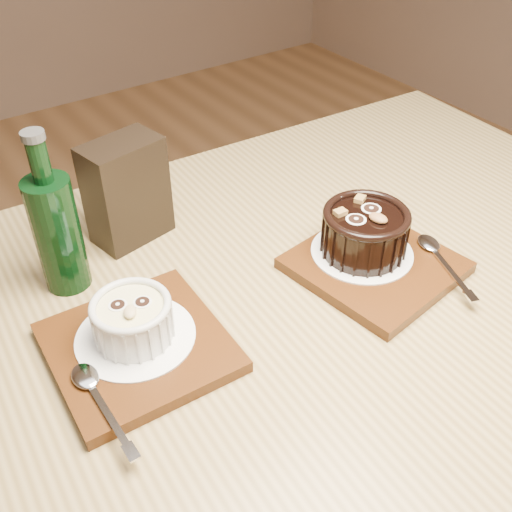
{
  "coord_description": "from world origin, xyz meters",
  "views": [
    {
      "loc": [
        -0.38,
        -0.31,
        1.24
      ],
      "look_at": [
        -0.07,
        0.13,
        0.81
      ],
      "focal_mm": 42.0,
      "sensor_mm": 36.0,
      "label": 1
    }
  ],
  "objects_px": {
    "table": "(279,370)",
    "green_bottle": "(57,230)",
    "tray_right": "(375,265)",
    "condiment_stand": "(127,191)",
    "tray_left": "(138,347)",
    "ramekin_dark": "(365,230)",
    "ramekin_white": "(132,318)"
  },
  "relations": [
    {
      "from": "table",
      "to": "condiment_stand",
      "type": "distance_m",
      "value": 0.3
    },
    {
      "from": "tray_right",
      "to": "condiment_stand",
      "type": "relative_size",
      "value": 1.29
    },
    {
      "from": "tray_left",
      "to": "green_bottle",
      "type": "distance_m",
      "value": 0.17
    },
    {
      "from": "tray_left",
      "to": "ramekin_dark",
      "type": "bearing_deg",
      "value": -4.04
    },
    {
      "from": "table",
      "to": "ramekin_dark",
      "type": "distance_m",
      "value": 0.21
    },
    {
      "from": "table",
      "to": "ramekin_white",
      "type": "relative_size",
      "value": 14.48
    },
    {
      "from": "condiment_stand",
      "to": "green_bottle",
      "type": "xyz_separation_m",
      "value": [
        -0.11,
        -0.05,
        0.01
      ]
    },
    {
      "from": "tray_left",
      "to": "green_bottle",
      "type": "bearing_deg",
      "value": 96.77
    },
    {
      "from": "table",
      "to": "tray_right",
      "type": "xyz_separation_m",
      "value": [
        0.15,
        0.0,
        0.1
      ]
    },
    {
      "from": "condiment_stand",
      "to": "green_bottle",
      "type": "bearing_deg",
      "value": -157.2
    },
    {
      "from": "ramekin_white",
      "to": "ramekin_dark",
      "type": "height_order",
      "value": "ramekin_dark"
    },
    {
      "from": "condiment_stand",
      "to": "green_bottle",
      "type": "relative_size",
      "value": 0.68
    },
    {
      "from": "table",
      "to": "tray_left",
      "type": "bearing_deg",
      "value": 163.69
    },
    {
      "from": "tray_left",
      "to": "tray_right",
      "type": "xyz_separation_m",
      "value": [
        0.31,
        -0.04,
        0.0
      ]
    },
    {
      "from": "table",
      "to": "tray_left",
      "type": "distance_m",
      "value": 0.19
    },
    {
      "from": "tray_left",
      "to": "green_bottle",
      "type": "xyz_separation_m",
      "value": [
        -0.02,
        0.15,
        0.07
      ]
    },
    {
      "from": "tray_right",
      "to": "ramekin_dark",
      "type": "xyz_separation_m",
      "value": [
        -0.0,
        0.02,
        0.04
      ]
    },
    {
      "from": "table",
      "to": "condiment_stand",
      "type": "relative_size",
      "value": 8.87
    },
    {
      "from": "table",
      "to": "green_bottle",
      "type": "height_order",
      "value": "green_bottle"
    },
    {
      "from": "green_bottle",
      "to": "tray_right",
      "type": "bearing_deg",
      "value": -31.36
    },
    {
      "from": "ramekin_dark",
      "to": "ramekin_white",
      "type": "bearing_deg",
      "value": 162.42
    },
    {
      "from": "table",
      "to": "green_bottle",
      "type": "xyz_separation_m",
      "value": [
        -0.18,
        0.2,
        0.17
      ]
    },
    {
      "from": "ramekin_dark",
      "to": "condiment_stand",
      "type": "bearing_deg",
      "value": 122.18
    },
    {
      "from": "tray_left",
      "to": "ramekin_dark",
      "type": "distance_m",
      "value": 0.31
    },
    {
      "from": "tray_left",
      "to": "green_bottle",
      "type": "relative_size",
      "value": 0.88
    },
    {
      "from": "tray_right",
      "to": "green_bottle",
      "type": "distance_m",
      "value": 0.39
    },
    {
      "from": "tray_left",
      "to": "ramekin_white",
      "type": "height_order",
      "value": "ramekin_white"
    },
    {
      "from": "table",
      "to": "ramekin_dark",
      "type": "bearing_deg",
      "value": 9.51
    },
    {
      "from": "condiment_stand",
      "to": "table",
      "type": "bearing_deg",
      "value": -74.66
    },
    {
      "from": "table",
      "to": "ramekin_white",
      "type": "distance_m",
      "value": 0.21
    },
    {
      "from": "table",
      "to": "condiment_stand",
      "type": "xyz_separation_m",
      "value": [
        -0.07,
        0.25,
        0.16
      ]
    },
    {
      "from": "tray_left",
      "to": "green_bottle",
      "type": "height_order",
      "value": "green_bottle"
    }
  ]
}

